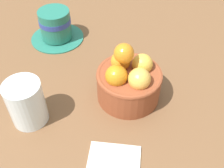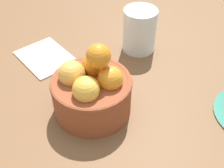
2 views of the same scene
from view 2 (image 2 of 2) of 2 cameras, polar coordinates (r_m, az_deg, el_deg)
ground_plane at (r=53.95cm, az=-3.56°, el=-6.14°), size 116.39×107.90×3.76cm
terracotta_bowl at (r=49.31cm, az=-3.85°, el=-1.04°), size 13.27×13.27×13.07cm
water_glass at (r=64.00cm, az=5.22°, el=10.13°), size 6.95×6.95×9.21cm
folded_napkin at (r=64.85cm, az=-12.51°, el=5.08°), size 12.88×10.60×0.60cm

